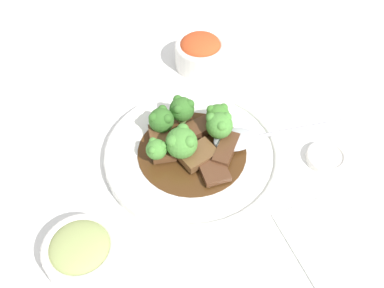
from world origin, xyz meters
TOP-DOWN VIEW (x-y plane):
  - ground_plane at (0.00, 0.00)m, footprint 4.00×4.00m
  - main_plate at (0.00, 0.00)m, footprint 0.28×0.28m
  - beef_strip_0 at (0.03, 0.04)m, footprint 0.08×0.06m
  - beef_strip_1 at (-0.02, -0.00)m, footprint 0.04×0.06m
  - beef_strip_2 at (-0.03, -0.04)m, footprint 0.06×0.07m
  - beef_strip_3 at (-0.05, -0.01)m, footprint 0.06×0.05m
  - beef_strip_4 at (0.03, -0.02)m, footprint 0.03×0.07m
  - broccoli_floret_0 at (0.01, 0.06)m, footprint 0.03×0.03m
  - broccoli_floret_1 at (0.02, -0.06)m, footprint 0.04×0.04m
  - broccoli_floret_2 at (0.00, 0.02)m, footprint 0.05×0.05m
  - broccoli_floret_3 at (0.06, -0.02)m, footprint 0.04×0.04m
  - broccoli_floret_4 at (0.00, -0.05)m, footprint 0.04×0.04m
  - broccoli_floret_5 at (0.06, 0.02)m, footprint 0.04×0.04m
  - serving_spoon at (-0.03, -0.08)m, footprint 0.10×0.22m
  - side_bowl_kimchi at (0.19, -0.14)m, footprint 0.10×0.10m
  - side_bowl_appetizer at (-0.07, 0.22)m, footprint 0.10×0.10m
  - sauce_dish at (-0.12, -0.18)m, footprint 0.06×0.06m
  - paper_napkin at (-0.22, -0.07)m, footprint 0.13×0.10m

SIDE VIEW (x-z plane):
  - ground_plane at x=0.00m, z-range 0.00..0.00m
  - paper_napkin at x=-0.22m, z-range 0.00..0.01m
  - sauce_dish at x=-0.12m, z-range 0.00..0.01m
  - main_plate at x=0.00m, z-range 0.00..0.02m
  - beef_strip_3 at x=-0.05m, z-range 0.02..0.03m
  - side_bowl_appetizer at x=-0.07m, z-range 0.00..0.05m
  - serving_spoon at x=-0.03m, z-range 0.02..0.03m
  - beef_strip_1 at x=-0.02m, z-range 0.02..0.03m
  - beef_strip_4 at x=0.03m, z-range 0.02..0.03m
  - beef_strip_0 at x=0.03m, z-range 0.02..0.03m
  - beef_strip_2 at x=-0.03m, z-range 0.02..0.03m
  - side_bowl_kimchi at x=0.19m, z-range 0.00..0.06m
  - broccoli_floret_0 at x=0.01m, z-range 0.02..0.06m
  - broccoli_floret_1 at x=0.02m, z-range 0.02..0.07m
  - broccoli_floret_5 at x=0.06m, z-range 0.02..0.07m
  - broccoli_floret_3 at x=0.06m, z-range 0.02..0.07m
  - broccoli_floret_4 at x=0.00m, z-range 0.02..0.07m
  - broccoli_floret_2 at x=0.00m, z-range 0.02..0.08m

